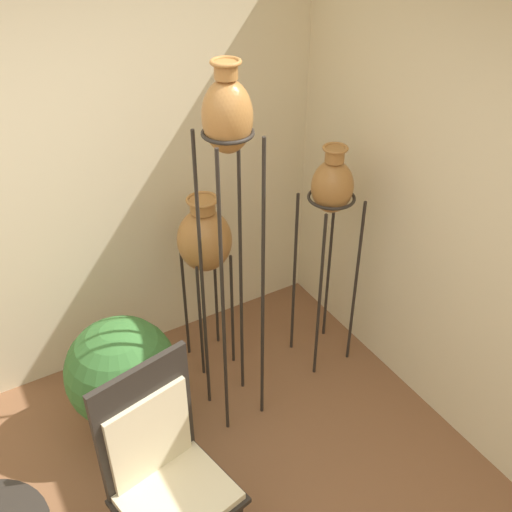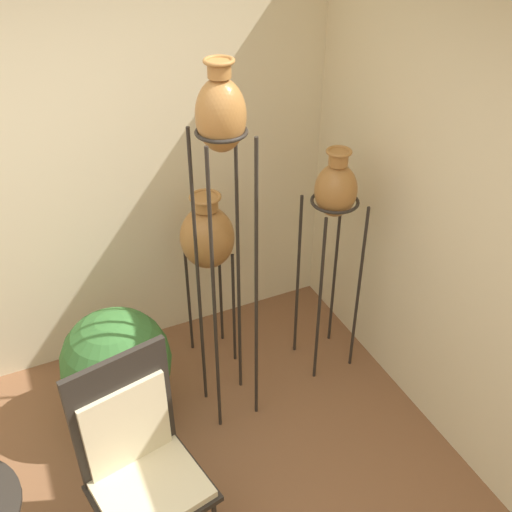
{
  "view_description": "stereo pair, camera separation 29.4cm",
  "coord_description": "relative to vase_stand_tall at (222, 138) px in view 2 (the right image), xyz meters",
  "views": [
    {
      "loc": [
        -0.38,
        -1.29,
        2.99
      ],
      "look_at": [
        1.12,
        1.25,
        0.95
      ],
      "focal_mm": 42.0,
      "sensor_mm": 36.0,
      "label": 1
    },
    {
      "loc": [
        -0.12,
        -1.43,
        2.99
      ],
      "look_at": [
        1.12,
        1.25,
        0.95
      ],
      "focal_mm": 42.0,
      "sensor_mm": 36.0,
      "label": 2
    }
  ],
  "objects": [
    {
      "name": "vase_stand_medium",
      "position": [
        0.75,
        0.13,
        -0.56
      ],
      "size": [
        0.31,
        0.31,
        1.58
      ],
      "color": "#28231E",
      "rests_on": "ground_plane"
    },
    {
      "name": "vase_stand_short",
      "position": [
        0.07,
        0.48,
        -0.87
      ],
      "size": [
        0.34,
        0.34,
        1.27
      ],
      "color": "#28231E",
      "rests_on": "ground_plane"
    },
    {
      "name": "chair",
      "position": [
        -0.72,
        -0.64,
        -1.21
      ],
      "size": [
        0.59,
        0.54,
        1.18
      ],
      "rotation": [
        0.0,
        0.0,
        0.2
      ],
      "color": "#28231E",
      "rests_on": "ground_plane"
    },
    {
      "name": "potted_plant",
      "position": [
        -0.64,
        0.18,
        -1.39
      ],
      "size": [
        0.65,
        0.65,
        0.8
      ],
      "color": "#B26647",
      "rests_on": "ground_plane"
    },
    {
      "name": "wall_back",
      "position": [
        -0.85,
        0.91,
        -0.49
      ],
      "size": [
        7.85,
        0.06,
        2.7
      ],
      "color": "beige",
      "rests_on": "ground_plane"
    },
    {
      "name": "vase_stand_tall",
      "position": [
        0.0,
        0.0,
        0.0
      ],
      "size": [
        0.27,
        0.27,
        2.21
      ],
      "color": "#28231E",
      "rests_on": "ground_plane"
    }
  ]
}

